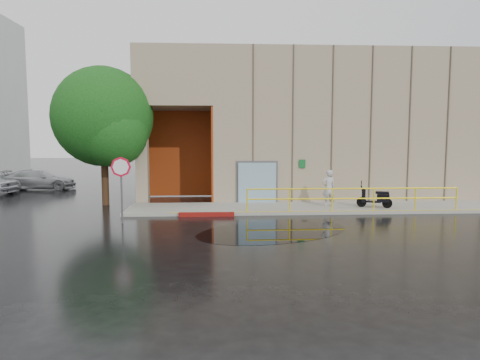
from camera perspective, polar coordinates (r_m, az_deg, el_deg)
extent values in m
plane|color=black|center=(15.93, 3.56, -6.68)|extent=(120.00, 120.00, 0.00)
cube|color=gray|center=(21.05, 13.02, -3.60)|extent=(20.00, 3.00, 0.15)
cube|color=gray|center=(27.59, 13.46, 6.72)|extent=(16.00, 10.00, 8.00)
cube|color=gray|center=(26.73, -7.94, 12.23)|extent=(4.00, 10.00, 3.00)
cube|color=gray|center=(22.20, -12.92, 3.17)|extent=(0.60, 0.60, 5.00)
cube|color=#972C0D|center=(25.07, -8.10, 3.51)|extent=(3.80, 0.15, 4.90)
cube|color=#972C0D|center=(23.22, -3.67, 3.40)|extent=(0.10, 3.50, 4.90)
cube|color=#87A7B9|center=(21.55, 2.30, -0.36)|extent=(1.90, 0.10, 2.00)
cube|color=#5A595E|center=(21.63, 2.28, -0.34)|extent=(2.10, 0.06, 2.20)
cube|color=#0D5F24|center=(21.86, 8.31, 2.17)|extent=(0.32, 0.04, 0.42)
cylinder|color=yellow|center=(19.70, 14.87, -1.11)|extent=(9.50, 0.06, 0.06)
cylinder|color=yellow|center=(19.75, 14.84, -2.40)|extent=(9.50, 0.06, 0.06)
imported|color=#BBBABF|center=(20.75, 11.73, -1.07)|extent=(0.69, 0.51, 1.74)
cylinder|color=black|center=(21.00, 15.89, -2.85)|extent=(0.46, 0.25, 0.46)
cylinder|color=black|center=(20.99, 19.03, -2.95)|extent=(0.46, 0.25, 0.46)
cylinder|color=#5A595E|center=(17.61, -15.50, -1.88)|extent=(0.07, 0.07, 2.31)
cylinder|color=red|center=(17.47, -15.61, 1.69)|extent=(0.80, 0.06, 0.80)
cylinder|color=white|center=(17.45, -15.63, 1.68)|extent=(0.63, 0.02, 0.63)
cube|color=maroon|center=(18.65, -4.48, -4.59)|extent=(2.40, 0.18, 0.18)
cube|color=black|center=(15.77, 4.49, -6.80)|extent=(6.93, 5.80, 0.01)
imported|color=#B4B6BB|center=(31.14, -25.19, 0.04)|extent=(4.69, 2.19, 1.33)
cylinder|color=#321F10|center=(22.73, -17.56, 0.53)|extent=(0.36, 0.36, 2.97)
sphere|color=#2E5D1F|center=(22.68, -17.78, 8.05)|extent=(4.98, 4.98, 4.98)
sphere|color=#2E5D1F|center=(21.95, -16.66, 6.22)|extent=(3.49, 3.49, 3.49)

